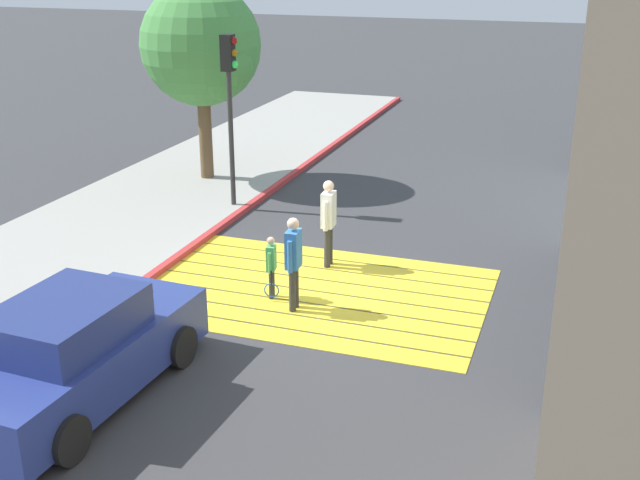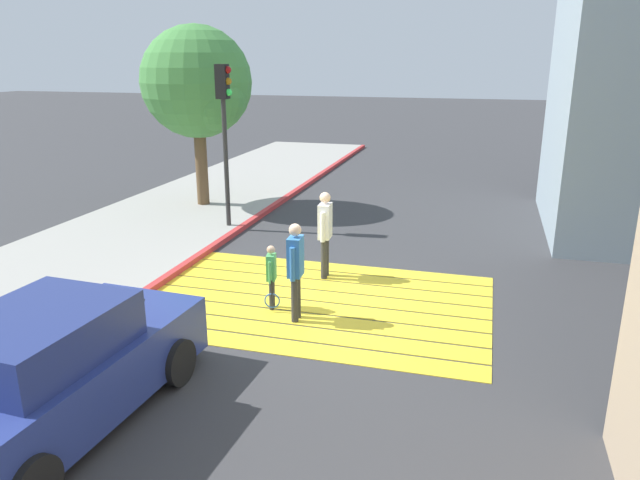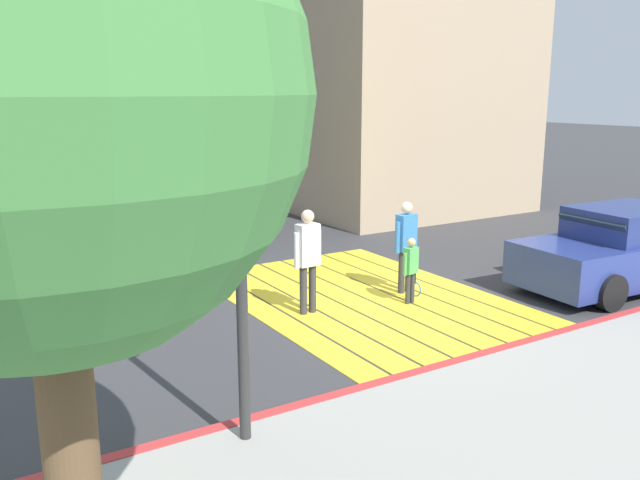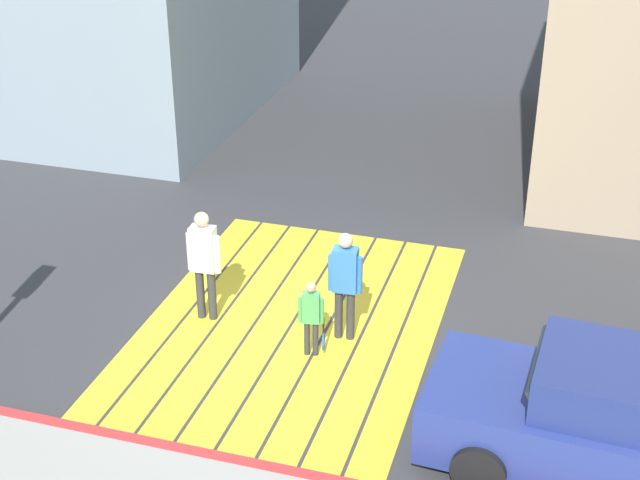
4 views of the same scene
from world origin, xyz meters
name	(u,v)px [view 3 (image 3 of 4)]	position (x,y,z in m)	size (l,w,h in m)	color
ground_plane	(364,298)	(0.00, 0.00, 0.00)	(120.00, 120.00, 0.00)	#38383A
crosswalk_stripes	(364,298)	(0.00, 0.00, 0.01)	(6.40, 4.35, 0.01)	yellow
curb_painted	(495,353)	(-3.25, 0.00, 0.07)	(0.16, 40.00, 0.13)	#BC3333
building_far_south	(379,80)	(8.50, -6.57, 4.10)	(8.00, 7.04, 8.21)	tan
car_parked_near_curb	(621,250)	(-2.00, -4.65, 0.73)	(2.17, 4.39, 1.57)	navy
traffic_light_corner	(237,165)	(-3.58, 4.11, 3.04)	(0.39, 0.28, 4.24)	#2D2D2D
street_tree	(46,110)	(-5.24, 6.09, 3.63)	(3.20, 3.20, 5.32)	brown
pedestrian_adult_lead	(406,240)	(-0.11, -0.87, 1.02)	(0.25, 0.51, 1.74)	#333338
pedestrian_adult_trailing	(308,254)	(-0.18, 1.31, 1.06)	(0.25, 0.53, 1.81)	#333338
pedestrian_child_with_racket	(411,267)	(-0.67, -0.54, 0.67)	(0.30, 0.39, 1.21)	#333338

